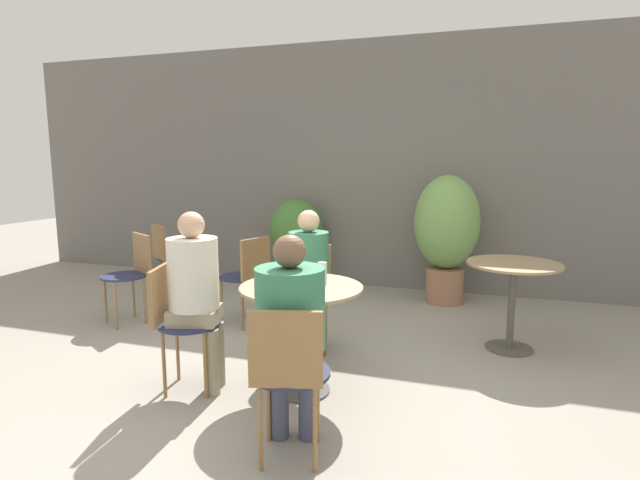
{
  "coord_description": "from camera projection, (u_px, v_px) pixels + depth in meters",
  "views": [
    {
      "loc": [
        1.32,
        -2.83,
        1.56
      ],
      "look_at": [
        0.19,
        0.59,
        0.99
      ],
      "focal_mm": 28.0,
      "sensor_mm": 36.0,
      "label": 1
    }
  ],
  "objects": [
    {
      "name": "cafe_table_far",
      "position": [
        513.0,
        283.0,
        4.1
      ],
      "size": [
        0.75,
        0.75,
        0.74
      ],
      "color": "#514C47",
      "rests_on": "ground_plane"
    },
    {
      "name": "ground_plane",
      "position": [
        265.0,
        399.0,
        3.31
      ],
      "size": [
        20.0,
        20.0,
        0.0
      ],
      "primitive_type": "plane",
      "color": "gray"
    },
    {
      "name": "bistro_chair_3",
      "position": [
        168.0,
        253.0,
        5.65
      ],
      "size": [
        0.48,
        0.48,
        0.86
      ],
      "rotation": [
        0.0,
        0.0,
        2.53
      ],
      "color": "#232847",
      "rests_on": "ground_plane"
    },
    {
      "name": "beer_glass_1",
      "position": [
        322.0,
        273.0,
        3.34
      ],
      "size": [
        0.06,
        0.06,
        0.15
      ],
      "color": "silver",
      "rests_on": "cafe_table_near"
    },
    {
      "name": "beer_glass_0",
      "position": [
        287.0,
        275.0,
        3.18
      ],
      "size": [
        0.06,
        0.06,
        0.2
      ],
      "color": "#B28433",
      "rests_on": "cafe_table_near"
    },
    {
      "name": "potted_plant_0",
      "position": [
        296.0,
        238.0,
        6.17
      ],
      "size": [
        0.67,
        0.67,
        1.1
      ],
      "color": "slate",
      "rests_on": "ground_plane"
    },
    {
      "name": "seated_person_0",
      "position": [
        308.0,
        268.0,
        4.02
      ],
      "size": [
        0.35,
        0.37,
        1.18
      ],
      "rotation": [
        0.0,
        0.0,
        0.28
      ],
      "color": "#2D2D33",
      "rests_on": "ground_plane"
    },
    {
      "name": "cafe_table_near",
      "position": [
        301.0,
        308.0,
        3.33
      ],
      "size": [
        0.82,
        0.82,
        0.74
      ],
      "color": "#514C47",
      "rests_on": "ground_plane"
    },
    {
      "name": "bistro_chair_2",
      "position": [
        288.0,
        368.0,
        2.5
      ],
      "size": [
        0.44,
        0.46,
        0.86
      ],
      "rotation": [
        0.0,
        0.0,
        -2.87
      ],
      "color": "#232847",
      "rests_on": "ground_plane"
    },
    {
      "name": "beer_glass_2",
      "position": [
        286.0,
        272.0,
        3.4
      ],
      "size": [
        0.07,
        0.07,
        0.15
      ],
      "color": "silver",
      "rests_on": "cafe_table_near"
    },
    {
      "name": "seated_person_2",
      "position": [
        291.0,
        325.0,
        2.62
      ],
      "size": [
        0.39,
        0.42,
        1.19
      ],
      "rotation": [
        0.0,
        0.0,
        3.42
      ],
      "color": "#42475B",
      "rests_on": "ground_plane"
    },
    {
      "name": "bistro_chair_4",
      "position": [
        132.0,
        268.0,
        4.83
      ],
      "size": [
        0.47,
        0.48,
        0.86
      ],
      "rotation": [
        0.0,
        0.0,
        5.76
      ],
      "color": "#232847",
      "rests_on": "ground_plane"
    },
    {
      "name": "bistro_chair_0",
      "position": [
        309.0,
        285.0,
        4.19
      ],
      "size": [
        0.44,
        0.46,
        0.86
      ],
      "rotation": [
        0.0,
        0.0,
        0.28
      ],
      "color": "#232847",
      "rests_on": "ground_plane"
    },
    {
      "name": "potted_plant_1",
      "position": [
        446.0,
        229.0,
        5.45
      ],
      "size": [
        0.71,
        0.71,
        1.42
      ],
      "color": "#93664C",
      "rests_on": "ground_plane"
    },
    {
      "name": "bistro_chair_1",
      "position": [
        176.0,
        314.0,
        3.38
      ],
      "size": [
        0.46,
        0.44,
        0.86
      ],
      "rotation": [
        0.0,
        0.0,
        -4.44
      ],
      "color": "#232847",
      "rests_on": "ground_plane"
    },
    {
      "name": "bistro_chair_5",
      "position": [
        248.0,
        271.0,
        4.69
      ],
      "size": [
        0.47,
        0.45,
        0.86
      ],
      "rotation": [
        0.0,
        0.0,
        4.38
      ],
      "color": "#232847",
      "rests_on": "ground_plane"
    },
    {
      "name": "storefront_wall",
      "position": [
        372.0,
        166.0,
        6.11
      ],
      "size": [
        10.0,
        0.06,
        3.0
      ],
      "color": "slate",
      "rests_on": "ground_plane"
    },
    {
      "name": "seated_person_1",
      "position": [
        196.0,
        285.0,
        3.34
      ],
      "size": [
        0.39,
        0.36,
        1.23
      ],
      "rotation": [
        0.0,
        0.0,
        1.85
      ],
      "color": "gray",
      "rests_on": "ground_plane"
    }
  ]
}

